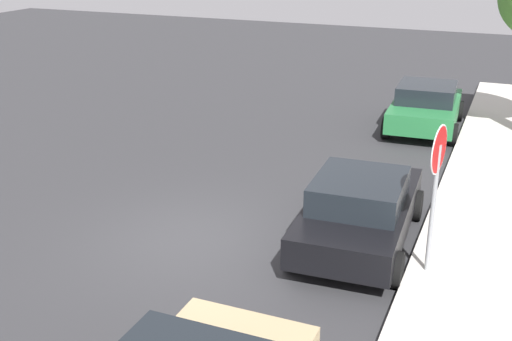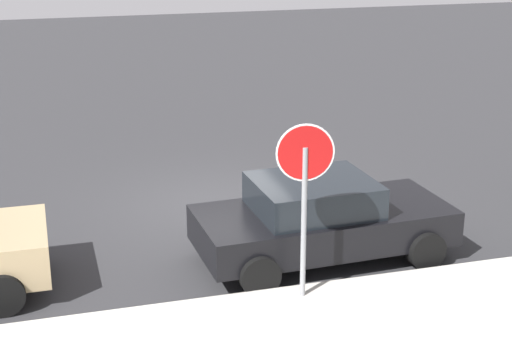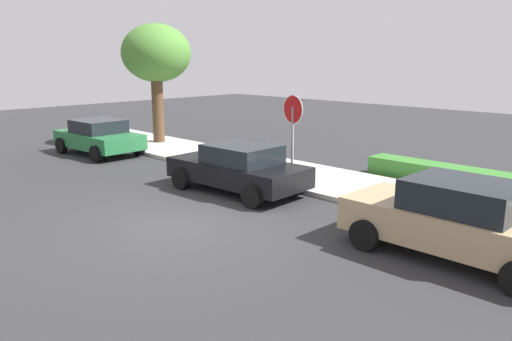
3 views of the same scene
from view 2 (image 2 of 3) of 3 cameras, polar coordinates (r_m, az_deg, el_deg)
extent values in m
plane|color=#2D2D30|center=(15.72, -2.89, -2.42)|extent=(60.00, 60.00, 0.00)
cylinder|color=gray|center=(11.38, 3.49, -4.19)|extent=(0.08, 0.08, 2.44)
cylinder|color=white|center=(10.99, 3.60, 1.30)|extent=(0.84, 0.14, 0.84)
cylinder|color=red|center=(10.99, 3.60, 1.30)|extent=(0.78, 0.14, 0.79)
cube|color=black|center=(13.13, 4.90, -3.99)|extent=(4.30, 2.04, 0.58)
cube|color=black|center=(12.86, 4.17, -1.81)|extent=(2.00, 1.71, 0.52)
cylinder|color=black|center=(11.98, 0.27, -7.65)|extent=(0.65, 0.25, 0.64)
cylinder|color=black|center=(13.58, -2.26, -4.41)|extent=(0.65, 0.25, 0.64)
cylinder|color=black|center=(13.11, 12.28, -5.72)|extent=(0.65, 0.25, 0.64)
cylinder|color=black|center=(14.59, 8.62, -2.96)|extent=(0.65, 0.25, 0.64)
cylinder|color=black|center=(11.99, -17.93, -8.60)|extent=(0.64, 0.22, 0.64)
cylinder|color=black|center=(13.66, -17.82, -5.20)|extent=(0.64, 0.22, 0.64)
camera|label=1|loc=(11.11, -54.93, 11.63)|focal=45.00mm
camera|label=3|loc=(21.81, -32.30, 11.09)|focal=35.00mm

